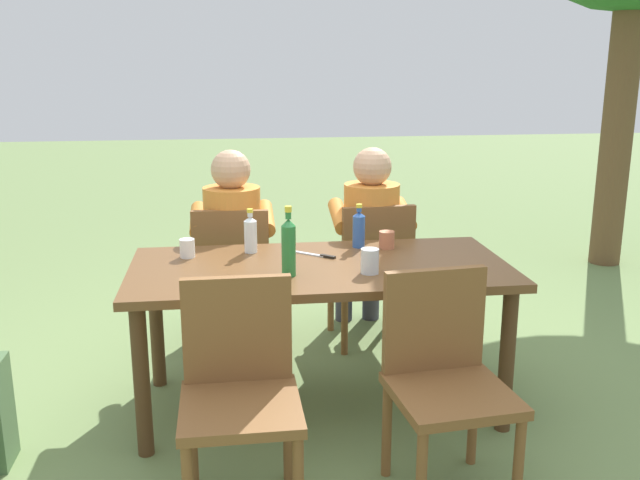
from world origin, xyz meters
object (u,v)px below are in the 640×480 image
(chair_far_left, at_px, (233,272))
(person_in_white_shirt, at_px, (233,238))
(table_knife, at_px, (317,255))
(cup_white, at_px, (187,248))
(dining_table, at_px, (320,282))
(chair_far_right, at_px, (372,266))
(chair_near_right, at_px, (444,372))
(bottle_green, at_px, (289,246))
(cup_glass, at_px, (370,261))
(bottle_clear, at_px, (250,234))
(person_in_plaid_shirt, at_px, (368,234))
(chair_near_left, at_px, (239,384))
(cup_terracotta, at_px, (387,240))
(bottle_blue, at_px, (359,229))

(chair_far_left, xyz_separation_m, person_in_white_shirt, (0.01, 0.11, 0.17))
(table_knife, bearing_deg, person_in_white_shirt, 120.88)
(cup_white, bearing_deg, dining_table, -18.73)
(chair_far_right, distance_m, chair_near_right, 1.44)
(bottle_green, xyz_separation_m, cup_glass, (0.36, -0.01, -0.08))
(bottle_clear, bearing_deg, dining_table, -39.98)
(chair_far_right, height_order, person_in_plaid_shirt, person_in_plaid_shirt)
(dining_table, relative_size, person_in_plaid_shirt, 1.50)
(chair_near_left, height_order, cup_terracotta, chair_near_left)
(dining_table, bearing_deg, chair_near_right, -61.58)
(person_in_white_shirt, xyz_separation_m, cup_glass, (0.60, -0.99, 0.13))
(person_in_white_shirt, bearing_deg, cup_glass, -58.73)
(person_in_white_shirt, bearing_deg, chair_far_right, -7.74)
(cup_terracotta, bearing_deg, bottle_blue, 164.95)
(dining_table, bearing_deg, cup_glass, -38.58)
(chair_far_left, height_order, chair_near_left, same)
(chair_far_left, bearing_deg, bottle_blue, -33.72)
(bottle_green, bearing_deg, cup_terracotta, 37.16)
(bottle_blue, distance_m, table_knife, 0.29)
(chair_far_right, xyz_separation_m, chair_near_right, (-0.01, -1.44, 0.00))
(person_in_plaid_shirt, bearing_deg, chair_far_left, -172.27)
(cup_glass, bearing_deg, bottle_clear, 140.57)
(dining_table, bearing_deg, cup_white, 161.27)
(cup_terracotta, bearing_deg, person_in_white_shirt, 143.43)
(chair_near_right, distance_m, person_in_plaid_shirt, 1.56)
(person_in_white_shirt, xyz_separation_m, bottle_green, (0.24, -0.98, 0.21))
(chair_near_left, relative_size, person_in_plaid_shirt, 0.74)
(cup_terracotta, height_order, table_knife, cup_terracotta)
(chair_far_left, relative_size, cup_glass, 7.66)
(chair_far_left, height_order, chair_far_right, same)
(dining_table, xyz_separation_m, cup_terracotta, (0.38, 0.25, 0.13))
(chair_near_left, bearing_deg, bottle_clear, 85.03)
(chair_far_left, relative_size, bottle_green, 2.75)
(dining_table, height_order, cup_glass, cup_glass)
(chair_near_right, bearing_deg, bottle_clear, 125.57)
(chair_far_right, xyz_separation_m, bottle_clear, (-0.72, -0.46, 0.33))
(chair_far_right, relative_size, bottle_blue, 3.86)
(chair_far_right, relative_size, cup_glass, 7.66)
(cup_terracotta, bearing_deg, chair_near_left, -128.51)
(chair_near_right, xyz_separation_m, bottle_green, (-0.55, 0.57, 0.37))
(person_in_plaid_shirt, bearing_deg, person_in_white_shirt, 180.00)
(person_in_white_shirt, xyz_separation_m, bottle_blue, (0.64, -0.54, 0.17))
(person_in_plaid_shirt, distance_m, cup_white, 1.20)
(bottle_clear, bearing_deg, chair_far_right, 32.55)
(chair_far_right, bearing_deg, bottle_clear, -147.45)
(chair_near_left, height_order, bottle_blue, bottle_blue)
(chair_far_left, xyz_separation_m, chair_far_right, (0.81, -0.00, 0.00))
(bottle_clear, relative_size, cup_terracotta, 2.54)
(chair_far_left, bearing_deg, bottle_green, -74.36)
(bottle_blue, height_order, cup_terracotta, bottle_blue)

